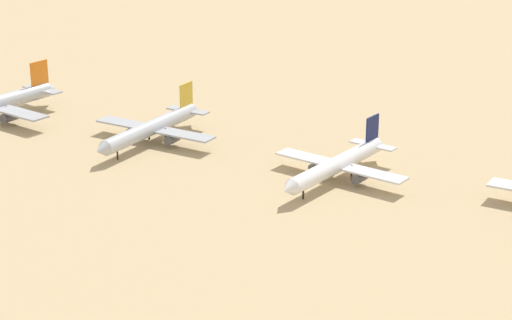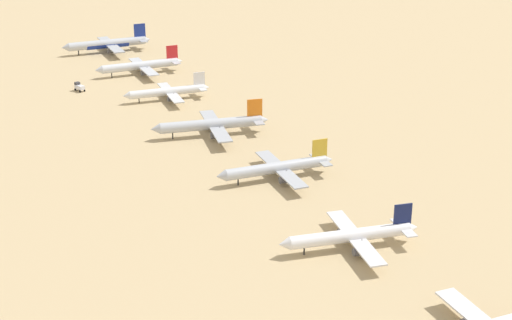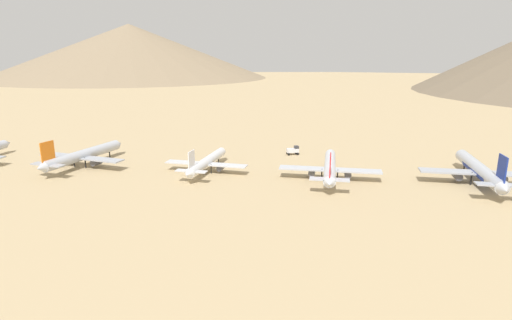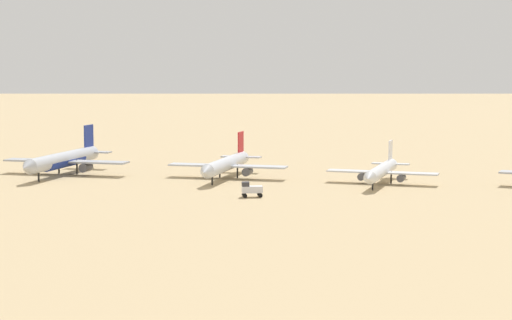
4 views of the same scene
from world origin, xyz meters
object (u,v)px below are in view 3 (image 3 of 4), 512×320
at_px(parked_jet_0, 479,170).
at_px(parked_jet_3, 83,155).
at_px(parked_jet_1, 330,167).
at_px(parked_jet_2, 207,162).
at_px(service_truck, 293,150).

xyz_separation_m(parked_jet_0, parked_jet_3, (-18.68, 144.72, -0.25)).
bearing_deg(parked_jet_1, parked_jet_2, 94.43).
distance_m(parked_jet_1, parked_jet_2, 45.56).
bearing_deg(service_truck, parked_jet_2, 143.80).
bearing_deg(parked_jet_1, service_truck, 31.32).
bearing_deg(parked_jet_2, parked_jet_0, -82.57).
height_order(parked_jet_1, parked_jet_3, parked_jet_3).
height_order(parked_jet_2, service_truck, parked_jet_2).
relative_size(parked_jet_1, parked_jet_2, 1.14).
height_order(parked_jet_0, parked_jet_2, parked_jet_0).
height_order(parked_jet_0, service_truck, parked_jet_0).
height_order(parked_jet_1, service_truck, parked_jet_1).
relative_size(parked_jet_0, parked_jet_1, 1.11).
distance_m(parked_jet_1, parked_jet_3, 95.67).
xyz_separation_m(parked_jet_1, service_truck, (31.97, 19.45, -2.19)).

